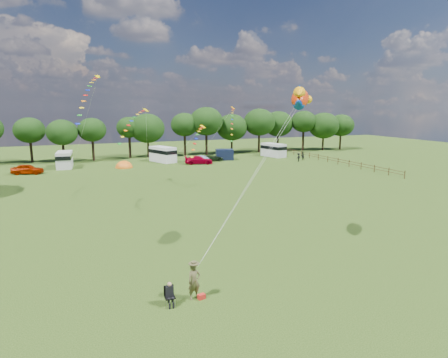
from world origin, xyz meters
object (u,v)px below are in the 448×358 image
object	(u,v)px
car_d	(212,158)
walker_b	(298,157)
tent_orange	(124,168)
campervan_d	(273,150)
car_c	(199,160)
camp_chair	(169,291)
car_a	(27,169)
tent_greyblue	(201,163)
kite_flyer	(194,281)
campervan_b	(65,159)
campervan_c	(163,154)
fish_kite	(300,98)
walker_a	(302,156)

from	to	relation	value
car_d	walker_b	xyz separation A→B (m)	(15.11, -6.74, 0.21)
tent_orange	campervan_d	bearing A→B (deg)	6.60
car_c	tent_orange	xyz separation A→B (m)	(-13.23, 0.66, -0.72)
tent_orange	camp_chair	xyz separation A→B (m)	(-3.18, -47.52, 0.76)
car_d	walker_b	bearing A→B (deg)	-103.94
car_a	tent_greyblue	xyz separation A→B (m)	(28.66, 1.44, -0.77)
camp_chair	kite_flyer	bearing A→B (deg)	8.19
car_c	campervan_b	xyz separation A→B (m)	(-22.67, 4.32, 0.74)
tent_orange	walker_b	xyz separation A→B (m)	(31.94, -4.54, 0.79)
campervan_d	car_a	bearing A→B (deg)	83.04
car_c	camp_chair	size ratio (longest dim) A/B	3.77
campervan_c	fish_kite	xyz separation A→B (m)	(-0.51, -47.33, 9.25)
campervan_d	kite_flyer	distance (m)	60.54
campervan_d	kite_flyer	xyz separation A→B (m)	(-32.74, -50.92, -0.49)
kite_flyer	walker_a	xyz separation A→B (m)	(35.45, 44.11, -0.13)
tent_orange	campervan_b	bearing A→B (deg)	158.83
car_d	walker_a	xyz separation A→B (m)	(16.84, -5.43, 0.26)
campervan_b	kite_flyer	distance (m)	51.57
tent_orange	tent_greyblue	bearing A→B (deg)	1.59
kite_flyer	campervan_c	bearing A→B (deg)	70.47
campervan_b	walker_b	size ratio (longest dim) A/B	3.53
walker_b	car_d	bearing A→B (deg)	-49.39
campervan_d	tent_greyblue	distance (m)	17.34
campervan_d	fish_kite	size ratio (longest dim) A/B	1.76
car_d	campervan_c	distance (m)	9.43
campervan_c	walker_b	bearing A→B (deg)	-131.98
campervan_c	tent_orange	distance (m)	8.99
tent_orange	fish_kite	world-z (taller)	fish_kite
campervan_c	walker_a	distance (m)	27.07
car_d	tent_greyblue	world-z (taller)	tent_greyblue
car_c	walker_b	xyz separation A→B (m)	(18.71, -3.88, 0.07)
kite_flyer	walker_a	size ratio (longest dim) A/B	1.15
car_c	fish_kite	bearing A→B (deg)	-173.67
car_a	walker_a	distance (m)	48.40
car_d	walker_b	distance (m)	16.54
campervan_d	fish_kite	world-z (taller)	fish_kite
campervan_b	campervan_d	size ratio (longest dim) A/B	0.95
campervan_b	walker_b	world-z (taller)	campervan_b
walker_b	car_c	bearing A→B (deg)	-37.07
car_c	campervan_d	world-z (taller)	campervan_d
camp_chair	campervan_d	bearing A→B (deg)	57.09
car_d	walker_a	size ratio (longest dim) A/B	2.56
kite_flyer	campervan_b	bearing A→B (deg)	89.41
walker_b	walker_a	bearing A→B (deg)	-168.29
car_c	fish_kite	size ratio (longest dim) A/B	1.44
tent_greyblue	walker_b	size ratio (longest dim) A/B	2.57
fish_kite	car_a	bearing A→B (deg)	63.51
fish_kite	walker_a	bearing A→B (deg)	2.26
campervan_b	tent_orange	bearing A→B (deg)	-108.21
car_a	tent_greyblue	bearing A→B (deg)	-74.35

